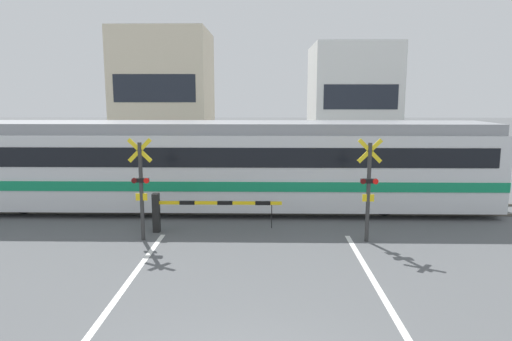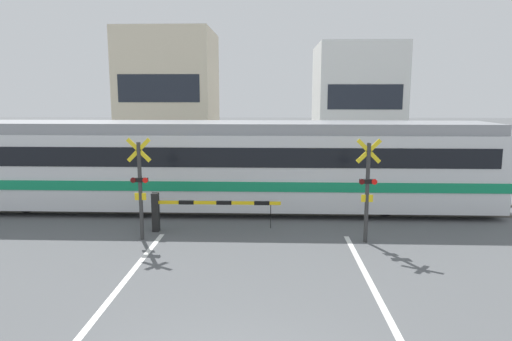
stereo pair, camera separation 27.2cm
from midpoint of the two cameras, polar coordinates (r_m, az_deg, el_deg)
name	(u,v)px [view 1 (the left image)]	position (r m, az deg, el deg)	size (l,w,h in m)	color
rail_track_near	(256,214)	(15.66, -0.47, -5.41)	(50.00, 0.10, 0.08)	#5B564C
rail_track_far	(257,204)	(17.05, -0.34, -4.18)	(50.00, 0.10, 0.08)	#5B564C
road_stripe_left	(88,338)	(8.69, -21.19, -18.91)	(0.14, 11.50, 0.01)	white
road_stripe_right	(409,341)	(8.43, 17.65, -19.64)	(0.14, 11.50, 0.01)	white
commuter_train	(205,163)	(16.19, -6.90, 0.91)	(19.97, 2.88, 3.12)	silver
crossing_barrier_near	(188,208)	(13.72, -9.07, -4.65)	(3.83, 0.20, 1.17)	black
crossing_barrier_far	(306,177)	(18.79, 5.87, -0.80)	(3.83, 0.20, 1.17)	black
crossing_signal_left	(141,185)	(13.05, -14.75, -1.74)	(0.68, 0.15, 2.89)	#333333
crossing_signal_right	(369,186)	(12.85, 13.31, -1.85)	(0.68, 0.15, 2.89)	#333333
pedestrian	(255,165)	(20.48, -0.53, 0.64)	(0.38, 0.22, 1.62)	#23232D
building_left_of_street	(165,95)	(30.50, -11.53, 9.20)	(5.76, 5.85, 8.10)	beige
building_right_of_street	(351,102)	(30.28, 11.57, 8.33)	(5.14, 5.85, 7.19)	white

